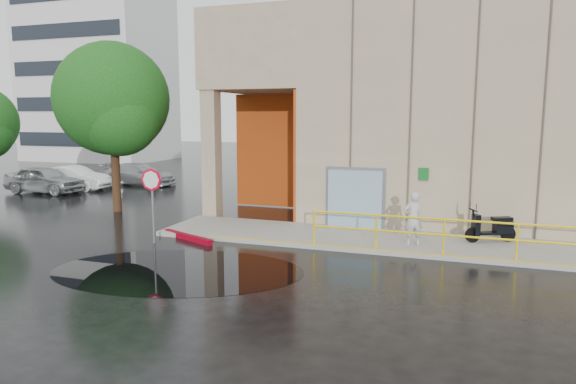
% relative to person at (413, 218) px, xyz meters
% --- Properties ---
extents(ground, '(120.00, 120.00, 0.00)m').
position_rel_person_xyz_m(ground, '(-2.37, -3.99, -0.96)').
color(ground, black).
rests_on(ground, ground).
extents(sidewalk, '(20.00, 3.00, 0.15)m').
position_rel_person_xyz_m(sidewalk, '(1.63, 0.51, -0.88)').
color(sidewalk, gray).
rests_on(sidewalk, ground).
extents(building, '(20.00, 10.17, 8.00)m').
position_rel_person_xyz_m(building, '(2.73, 7.00, 3.25)').
color(building, gray).
rests_on(building, ground).
extents(guardrail, '(9.56, 0.06, 1.03)m').
position_rel_person_xyz_m(guardrail, '(1.88, -0.84, -0.28)').
color(guardrail, yellow).
rests_on(guardrail, sidewalk).
extents(distant_building, '(12.00, 8.08, 15.00)m').
position_rel_person_xyz_m(distant_building, '(-30.37, 23.99, 6.54)').
color(distant_building, silver).
rests_on(distant_building, ground).
extents(person, '(0.70, 0.60, 1.62)m').
position_rel_person_xyz_m(person, '(0.00, 0.00, 0.00)').
color(person, silver).
rests_on(person, sidewalk).
extents(scooter, '(1.64, 1.13, 1.25)m').
position_rel_person_xyz_m(scooter, '(2.28, 1.12, -0.09)').
color(scooter, black).
rests_on(scooter, sidewalk).
extents(stop_sign, '(0.72, 0.09, 2.41)m').
position_rel_person_xyz_m(stop_sign, '(-7.87, -1.89, 0.81)').
color(stop_sign, slate).
rests_on(stop_sign, ground).
extents(red_curb, '(2.26, 1.16, 0.18)m').
position_rel_person_xyz_m(red_curb, '(-7.10, -1.13, -0.87)').
color(red_curb, maroon).
rests_on(red_curb, ground).
extents(puddle, '(7.42, 5.49, 0.01)m').
position_rel_person_xyz_m(puddle, '(-5.64, -4.20, -0.96)').
color(puddle, black).
rests_on(puddle, ground).
extents(car_a, '(4.21, 1.73, 1.43)m').
position_rel_person_xyz_m(car_a, '(-19.37, 5.51, -0.25)').
color(car_a, '#A0A4A7').
rests_on(car_a, ground).
extents(car_b, '(4.03, 1.66, 1.30)m').
position_rel_person_xyz_m(car_b, '(-18.77, 7.06, -0.31)').
color(car_b, white).
rests_on(car_b, ground).
extents(car_c, '(4.50, 2.13, 1.27)m').
position_rel_person_xyz_m(car_c, '(-16.58, 9.88, -0.32)').
color(car_c, '#A3A7AB').
rests_on(car_c, ground).
extents(tree_near, '(4.65, 4.65, 7.04)m').
position_rel_person_xyz_m(tree_near, '(-12.32, 2.31, 3.57)').
color(tree_near, '#311B10').
rests_on(tree_near, ground).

